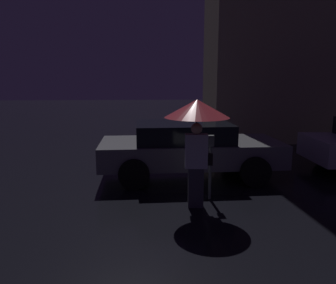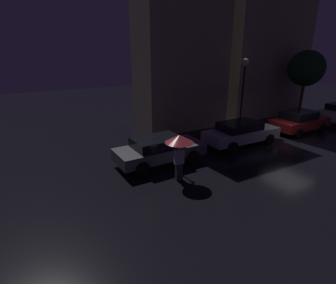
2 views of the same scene
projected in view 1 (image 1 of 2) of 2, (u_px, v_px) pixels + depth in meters
building_facade_left at (289, 11)px, 12.56m from camera, size 6.05×3.00×9.84m
parked_car_grey at (189, 147)px, 8.03m from camera, size 4.40×1.99×1.34m
pedestrian_with_umbrella at (197, 119)px, 5.91m from camera, size 1.18×1.18×2.03m
parking_meter at (210, 160)px, 6.48m from camera, size 0.12×0.10×1.30m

